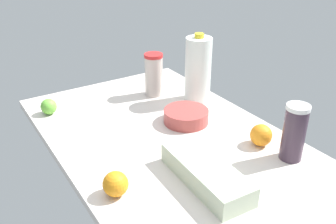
% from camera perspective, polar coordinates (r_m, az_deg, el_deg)
% --- Properties ---
extents(countertop, '(1.20, 0.76, 0.03)m').
position_cam_1_polar(countertop, '(1.35, 0.00, -4.34)').
color(countertop, silver).
rests_on(countertop, ground).
extents(egg_carton, '(0.33, 0.14, 0.06)m').
position_cam_1_polar(egg_carton, '(1.11, 5.80, -9.26)').
color(egg_carton, beige).
rests_on(egg_carton, countertop).
extents(mixing_bowl, '(0.17, 0.17, 0.05)m').
position_cam_1_polar(mixing_bowl, '(1.43, 2.77, -0.62)').
color(mixing_bowl, '#A94440').
rests_on(mixing_bowl, countertop).
extents(tumbler_cup, '(0.08, 0.08, 0.19)m').
position_cam_1_polar(tumbler_cup, '(1.64, -2.18, 5.72)').
color(tumbler_cup, beige).
rests_on(tumbler_cup, countertop).
extents(shaker_bottle, '(0.07, 0.07, 0.19)m').
position_cam_1_polar(shaker_bottle, '(1.25, 18.67, -2.97)').
color(shaker_bottle, '#3D2C3C').
rests_on(shaker_bottle, countertop).
extents(milk_jug, '(0.11, 0.11, 0.29)m').
position_cam_1_polar(milk_jug, '(1.58, 4.60, 6.48)').
color(milk_jug, white).
rests_on(milk_jug, countertop).
extents(lime_loose, '(0.06, 0.06, 0.06)m').
position_cam_1_polar(lime_loose, '(1.57, -17.72, 0.80)').
color(lime_loose, '#6ABC3E').
rests_on(lime_loose, countertop).
extents(orange_beside_bowl, '(0.08, 0.08, 0.08)m').
position_cam_1_polar(orange_beside_bowl, '(1.32, 14.00, -3.43)').
color(orange_beside_bowl, orange).
rests_on(orange_beside_bowl, countertop).
extents(orange_far_back, '(0.07, 0.07, 0.07)m').
position_cam_1_polar(orange_far_back, '(1.07, -8.00, -10.80)').
color(orange_far_back, orange).
rests_on(orange_far_back, countertop).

